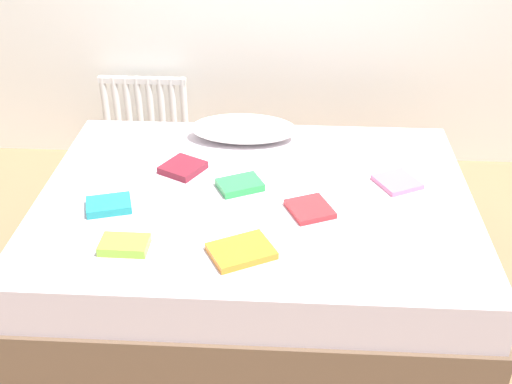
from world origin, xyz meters
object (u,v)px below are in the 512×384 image
Objects in this scene: textbook_orange at (241,251)px; textbook_green at (240,185)px; textbook_maroon at (183,168)px; textbook_red at (310,209)px; pillow at (244,129)px; textbook_lime at (124,245)px; textbook_teal at (109,205)px; bed at (255,239)px; radiator at (145,112)px; textbook_pink at (397,182)px.

textbook_green is at bearing 67.40° from textbook_orange.
textbook_red is at bearing 0.94° from textbook_maroon.
pillow reaches higher than textbook_lime.
textbook_red is at bearing -14.95° from textbook_teal.
textbook_orange is (-0.03, -0.45, 0.27)m from bed.
pillow is 0.89m from textbook_teal.
textbook_green is at bearing -58.94° from radiator.
textbook_green is 1.08× the size of textbook_pink.
pillow is 1.00m from textbook_orange.
textbook_green is 0.73m from textbook_pink.
textbook_green is at bearing 2.28° from textbook_maroon.
radiator is 1.82m from textbook_orange.
textbook_orange reaches higher than bed.
textbook_maroon is (-0.61, 0.32, 0.00)m from textbook_red.
textbook_lime reaches higher than textbook_pink.
textbook_lime is 0.80× the size of textbook_orange.
textbook_pink is (1.15, 0.57, -0.01)m from textbook_lime.
textbook_orange is (0.33, -0.65, -0.00)m from textbook_maroon.
pillow is at bearing 92.85° from textbook_red.
textbook_orange is (-0.27, -0.32, 0.00)m from textbook_red.
radiator is at bearing 115.23° from textbook_pink.
textbook_maroon is at bearing 89.47° from textbook_orange.
textbook_teal is at bearing 174.47° from textbook_green.
textbook_green is at bearing 50.07° from textbook_lime.
radiator is 1.10m from textbook_maroon.
textbook_orange reaches higher than textbook_red.
textbook_lime is 1.00× the size of textbook_teal.
textbook_maroon is 1.02m from textbook_pink.
textbook_red is (1.01, -1.33, 0.18)m from radiator.
textbook_orange is at bearing -167.39° from textbook_pink.
textbook_pink is (1.29, 0.28, -0.01)m from textbook_teal.
textbook_lime is at bearing 178.69° from textbook_pink.
bed is 10.40× the size of textbook_teal.
textbook_maroon is (0.41, -1.01, 0.18)m from radiator.
textbook_lime reaches higher than bed.
textbook_teal is at bearing -165.95° from bed.
textbook_lime is at bearing -81.35° from textbook_teal.
bed is 8.32× the size of textbook_orange.
textbook_red is at bearing -63.29° from pillow.
textbook_orange is (0.06, -1.00, -0.05)m from pillow.
textbook_red is 1.02× the size of textbook_maroon.
pillow is at bearing 35.63° from textbook_teal.
pillow is 2.86× the size of textbook_green.
textbook_red is 0.42m from textbook_orange.
pillow is 1.07m from textbook_lime.
bed is 11.00× the size of textbook_maroon.
textbook_orange is at bearing -65.92° from radiator.
textbook_red is 0.97× the size of textbook_teal.
textbook_lime is 0.99× the size of textbook_green.
textbook_lime is (0.27, -1.65, 0.18)m from radiator.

